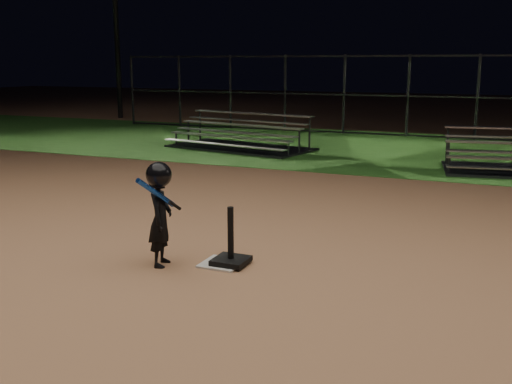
# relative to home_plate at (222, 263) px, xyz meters

# --- Properties ---
(ground) EXTENTS (80.00, 80.00, 0.00)m
(ground) POSITION_rel_home_plate_xyz_m (0.00, 0.00, -0.01)
(ground) COLOR #B07750
(ground) RESTS_ON ground
(grass_strip) EXTENTS (60.00, 8.00, 0.01)m
(grass_strip) POSITION_rel_home_plate_xyz_m (0.00, 10.00, -0.01)
(grass_strip) COLOR #295C1E
(grass_strip) RESTS_ON ground
(home_plate) EXTENTS (0.45, 0.45, 0.02)m
(home_plate) POSITION_rel_home_plate_xyz_m (0.00, 0.00, 0.00)
(home_plate) COLOR beige
(home_plate) RESTS_ON ground
(batting_tee) EXTENTS (0.38, 0.38, 0.66)m
(batting_tee) POSITION_rel_home_plate_xyz_m (0.10, 0.02, 0.13)
(batting_tee) COLOR black
(batting_tee) RESTS_ON home_plate
(child_batter) EXTENTS (0.42, 0.65, 1.19)m
(child_batter) POSITION_rel_home_plate_xyz_m (-0.63, -0.28, 0.62)
(child_batter) COLOR black
(child_batter) RESTS_ON ground
(bleacher_left) EXTENTS (4.07, 2.57, 0.93)m
(bleacher_left) POSITION_rel_home_plate_xyz_m (-3.65, 8.56, 0.18)
(bleacher_left) COLOR silver
(bleacher_left) RESTS_ON ground
(backstop_fence) EXTENTS (20.08, 0.08, 2.50)m
(backstop_fence) POSITION_rel_home_plate_xyz_m (0.00, 13.00, 1.24)
(backstop_fence) COLOR #38383D
(backstop_fence) RESTS_ON ground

